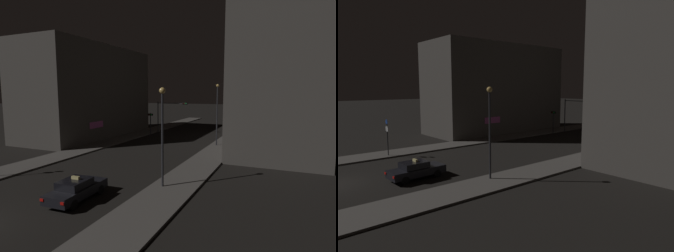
# 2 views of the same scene
# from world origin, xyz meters

# --- Properties ---
(sidewalk_left) EXTENTS (3.46, 63.99, 0.16)m
(sidewalk_left) POSITION_xyz_m (-7.57, 30.00, 0.08)
(sidewalk_left) COLOR #5B5651
(sidewalk_left) RESTS_ON ground_plane
(sidewalk_right) EXTENTS (3.46, 63.99, 0.16)m
(sidewalk_right) POSITION_xyz_m (7.57, 30.00, 0.08)
(sidewalk_right) COLOR #5B5651
(sidewalk_right) RESTS_ON ground_plane
(building_facade_left) EXTENTS (9.70, 22.27, 13.94)m
(building_facade_left) POSITION_xyz_m (-14.10, 27.01, 6.97)
(building_facade_left) COLOR #514C47
(building_facade_left) RESTS_ON ground_plane
(building_facade_right) EXTENTS (9.67, 18.69, 22.67)m
(building_facade_right) POSITION_xyz_m (14.09, 27.51, 11.34)
(building_facade_right) COLOR #514C47
(building_facade_right) RESTS_ON ground_plane
(taxi) EXTENTS (2.03, 4.54, 1.62)m
(taxi) POSITION_xyz_m (2.58, 5.41, 0.74)
(taxi) COLOR black
(taxi) RESTS_ON ground_plane
(traffic_light_overhead) EXTENTS (5.45, 0.41, 5.39)m
(traffic_light_overhead) POSITION_xyz_m (-3.47, 34.70, 3.95)
(traffic_light_overhead) COLOR #2D2D33
(traffic_light_overhead) RESTS_ON ground_plane
(traffic_light_left_kerb) EXTENTS (0.80, 0.42, 3.61)m
(traffic_light_left_kerb) POSITION_xyz_m (-5.59, 31.81, 2.59)
(traffic_light_left_kerb) COLOR #2D2D33
(traffic_light_left_kerb) RESTS_ON ground_plane
(street_lamp_near_block) EXTENTS (0.44, 0.44, 7.20)m
(street_lamp_near_block) POSITION_xyz_m (6.80, 9.65, 4.75)
(street_lamp_near_block) COLOR #2D2D33
(street_lamp_near_block) RESTS_ON sidewalk_right
(street_lamp_far_block) EXTENTS (0.37, 0.37, 7.87)m
(street_lamp_far_block) POSITION_xyz_m (6.73, 26.61, 4.71)
(street_lamp_far_block) COLOR #2D2D33
(street_lamp_far_block) RESTS_ON sidewalk_right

